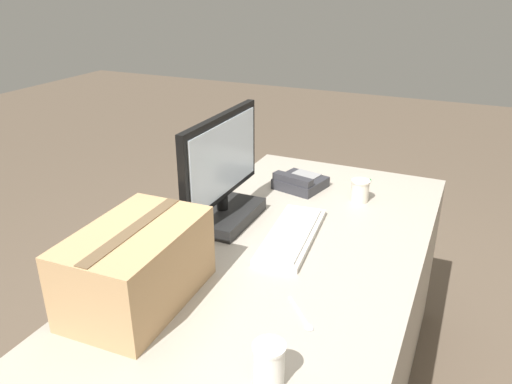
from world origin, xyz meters
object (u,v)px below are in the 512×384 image
desk_phone (300,182)px  cardboard_box (137,265)px  spoon (303,319)px  keyboard (292,235)px  paper_cup_right (360,191)px  monitor (222,180)px  paper_cup_left (269,364)px  pen_marker (362,184)px

desk_phone → cardboard_box: (-0.98, 0.14, 0.09)m
spoon → cardboard_box: bearing=-118.4°
keyboard → paper_cup_right: bearing=-24.5°
paper_cup_right → keyboard: bearing=161.0°
monitor → paper_cup_left: size_ratio=4.90×
desk_phone → spoon: desk_phone is taller
spoon → pen_marker: (1.02, 0.08, 0.00)m
keyboard → paper_cup_left: (-0.68, -0.20, 0.04)m
paper_cup_left → pen_marker: (1.27, 0.08, -0.05)m
keyboard → pen_marker: bearing=-16.5°
desk_phone → paper_cup_right: bearing=-82.4°
desk_phone → monitor: bearing=172.1°
monitor → paper_cup_right: bearing=-48.1°
keyboard → spoon: size_ratio=3.58×
keyboard → desk_phone: desk_phone is taller
cardboard_box → paper_cup_left: bearing=-107.3°
desk_phone → paper_cup_left: paper_cup_left is taller
paper_cup_left → spoon: size_ratio=0.83×
monitor → paper_cup_left: 0.86m
monitor → cardboard_box: (-0.56, -0.02, -0.05)m
monitor → paper_cup_right: 0.60m
paper_cup_right → pen_marker: paper_cup_right is taller
pen_marker → keyboard: bearing=-171.1°
monitor → pen_marker: 0.72m
desk_phone → paper_cup_right: size_ratio=2.48×
monitor → cardboard_box: size_ratio=1.21×
monitor → paper_cup_right: (0.39, -0.44, -0.12)m
pen_marker → spoon: bearing=-155.8°
keyboard → cardboard_box: cardboard_box is taller
cardboard_box → keyboard: bearing=-27.3°
keyboard → paper_cup_right: 0.45m
monitor → pen_marker: size_ratio=4.01×
pen_marker → desk_phone: bearing=140.5°
paper_cup_left → cardboard_box: size_ratio=0.25×
monitor → spoon: size_ratio=4.08×
desk_phone → spoon: (-0.87, -0.32, -0.03)m
paper_cup_right → spoon: bearing=-176.8°
paper_cup_right → pen_marker: (0.17, 0.03, -0.04)m
desk_phone → paper_cup_left: size_ratio=2.11×
keyboard → pen_marker: keyboard is taller
paper_cup_right → desk_phone: bearing=84.3°
spoon → pen_marker: pen_marker is taller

